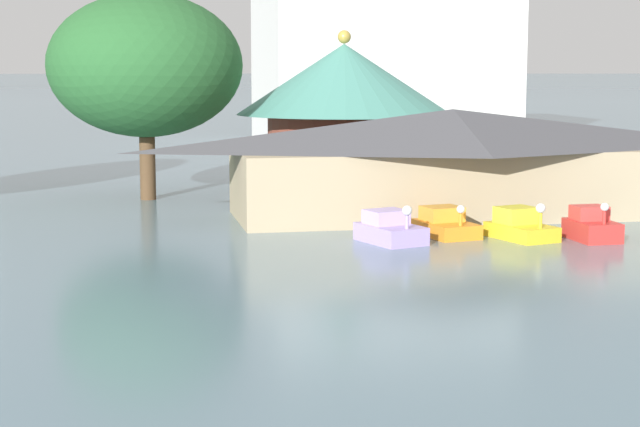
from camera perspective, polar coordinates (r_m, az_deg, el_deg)
The scene contains 8 objects.
pedal_boat_lavender at distance 39.20m, azimuth 3.83°, elevation -0.88°, with size 2.45×3.05×1.52m.
pedal_boat_orange at distance 40.92m, azimuth 6.83°, elevation -0.60°, with size 2.20×3.03×1.35m.
pedal_boat_yellow at distance 40.67m, azimuth 10.86°, elevation -0.70°, with size 2.32×3.06×1.50m.
pedal_boat_red at distance 40.97m, azimuth 14.58°, elevation -0.68°, with size 1.53×2.29×1.54m.
boathouse at distance 46.25m, azimuth 7.22°, elevation 2.91°, with size 20.45×7.32×4.70m.
green_roof_pavilion at distance 55.16m, azimuth 1.32°, elevation 5.90°, with size 11.32×11.32×8.41m.
shoreline_tree_mid at distance 52.17m, azimuth -9.50°, elevation 7.95°, with size 9.50×9.50×10.09m.
background_building_block at distance 92.14m, azimuth 3.28°, elevation 9.49°, with size 20.76×17.23×17.82m.
Camera 1 is at (-4.03, -6.85, 6.53)m, focal length 58.74 mm.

